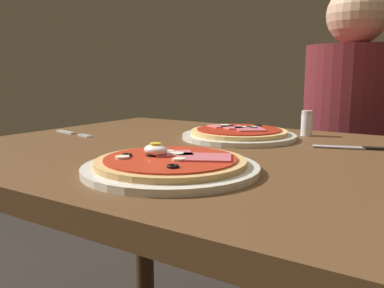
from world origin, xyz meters
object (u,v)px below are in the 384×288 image
object	(u,v)px
pizza_across_left	(238,134)
diner_person	(347,167)
pizza_foreground	(171,165)
dining_table	(203,199)
knife	(366,148)
fork	(71,133)
salt_shaker	(307,123)

from	to	relation	value
pizza_across_left	diner_person	size ratio (longest dim) A/B	0.24
pizza_foreground	pizza_across_left	distance (m)	0.39
pizza_across_left	diner_person	distance (m)	0.60
pizza_foreground	diner_person	xyz separation A→B (m)	(0.08, 0.94, -0.17)
dining_table	knife	distance (m)	0.37
fork	diner_person	size ratio (longest dim) A/B	0.13
dining_table	pizza_across_left	bearing A→B (deg)	90.67
pizza_across_left	knife	xyz separation A→B (m)	(0.30, 0.01, -0.01)
fork	salt_shaker	distance (m)	0.64
pizza_across_left	salt_shaker	world-z (taller)	salt_shaker
fork	salt_shaker	world-z (taller)	salt_shaker
dining_table	knife	size ratio (longest dim) A/B	5.70
diner_person	dining_table	bearing A→B (deg)	78.36
dining_table	salt_shaker	world-z (taller)	salt_shaker
dining_table	fork	world-z (taller)	fork
pizza_foreground	knife	world-z (taller)	pizza_foreground
fork	knife	bearing A→B (deg)	15.06
pizza_foreground	diner_person	bearing A→B (deg)	85.05
dining_table	knife	world-z (taller)	knife
knife	diner_person	distance (m)	0.58
dining_table	pizza_foreground	bearing A→B (deg)	-72.27
salt_shaker	pizza_across_left	bearing A→B (deg)	-132.47
pizza_across_left	fork	size ratio (longest dim) A/B	1.82
pizza_across_left	fork	xyz separation A→B (m)	(-0.42, -0.18, -0.01)
fork	salt_shaker	bearing A→B (deg)	30.36
pizza_foreground	salt_shaker	size ratio (longest dim) A/B	4.46
dining_table	pizza_across_left	size ratio (longest dim) A/B	3.78
dining_table	salt_shaker	xyz separation A→B (m)	(0.13, 0.32, 0.15)
dining_table	fork	distance (m)	0.44
dining_table	fork	xyz separation A→B (m)	(-0.42, -0.01, 0.12)
dining_table	pizza_foreground	xyz separation A→B (m)	(0.07, -0.21, 0.13)
fork	diner_person	world-z (taller)	diner_person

